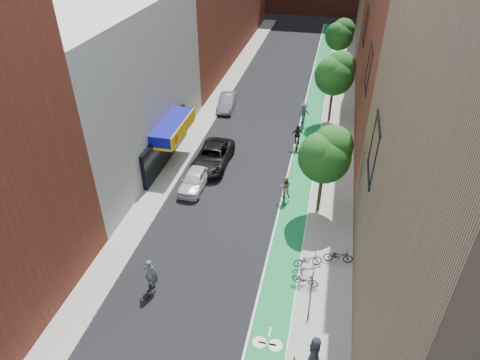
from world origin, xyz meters
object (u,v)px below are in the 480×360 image
Objects in this scene: parked_car_black at (213,156)px; cyclist_lane_mid at (297,139)px; parked_car_silver at (227,102)px; cyclist_lane_far at (303,115)px; cyclist_lead at (151,280)px; pedestrian at (315,352)px; parked_car_white at (195,179)px; cyclist_lane_near at (285,190)px.

cyclist_lane_mid is (6.26, 4.17, 0.07)m from parked_car_black.
cyclist_lane_far is at bearing -18.99° from parked_car_silver.
cyclist_lane_mid is (5.99, 17.47, 0.05)m from cyclist_lead.
pedestrian is (9.32, -15.88, 0.28)m from parked_car_black.
parked_car_silver is at bearing 95.00° from parked_car_white.
cyclist_lead reaches higher than parked_car_black.
parked_car_black is at bearing 82.86° from parked_car_white.
parked_car_silver is 2.14× the size of cyclist_lane_near.
cyclist_lead reaches higher than pedestrian.
cyclist_lead reaches higher than cyclist_lane_far.
parked_car_black is 18.41m from pedestrian.
parked_car_black is 2.48× the size of cyclist_lead.
cyclist_lane_near is at bearing 78.79° from cyclist_lane_far.
parked_car_white is 10.04m from cyclist_lane_mid.
pedestrian is at bearing 97.96° from cyclist_lane_near.
cyclist_lane_mid is at bearing -95.87° from cyclist_lane_near.
cyclist_lead reaches higher than parked_car_silver.
parked_car_white is at bearing 49.55° from cyclist_lane_far.
cyclist_lead is 9.40m from pedestrian.
parked_car_white is 3.34m from parked_car_black.
cyclist_lead is at bearing 52.81° from cyclist_lane_near.
cyclist_lane_far is (0.05, 4.47, 0.19)m from cyclist_lane_mid.
cyclist_lane_mid reaches higher than parked_car_silver.
cyclist_lane_mid is (6.70, 7.48, 0.15)m from parked_car_white.
cyclist_lane_near reaches higher than parked_car_white.
parked_car_black is 2.56× the size of cyclist_lane_far.
cyclist_lane_mid is (0.00, 7.64, -0.03)m from cyclist_lane_near.
cyclist_lane_near reaches higher than parked_car_silver.
cyclist_lead reaches higher than parked_car_white.
parked_car_black is at bearing -86.56° from parked_car_silver.
cyclist_lane_mid reaches higher than parked_car_black.
pedestrian is (3.05, -20.05, 0.20)m from cyclist_lane_mid.
cyclist_lane_far is at bearing 61.00° from parked_car_white.
cyclist_lane_mid reaches higher than parked_car_white.
parked_car_black reaches higher than parked_car_silver.
cyclist_lane_near is 7.64m from cyclist_lane_mid.
pedestrian is at bearing -51.67° from parked_car_white.
cyclist_lane_far is 24.70m from pedestrian.
cyclist_lead is 11.51m from cyclist_lane_near.
parked_car_silver is 2.37× the size of pedestrian.
parked_car_white is 1.90× the size of cyclist_lane_mid.
parked_car_white is 2.04× the size of cyclist_lane_near.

